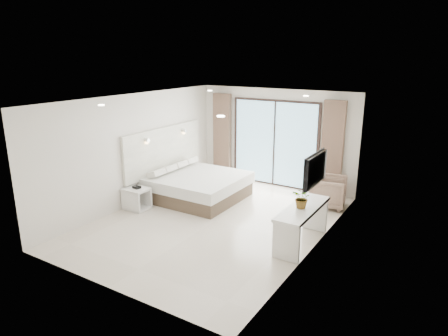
{
  "coord_description": "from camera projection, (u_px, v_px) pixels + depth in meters",
  "views": [
    {
      "loc": [
        4.5,
        -6.88,
        3.58
      ],
      "look_at": [
        -0.0,
        0.4,
        1.14
      ],
      "focal_mm": 32.0,
      "sensor_mm": 36.0,
      "label": 1
    }
  ],
  "objects": [
    {
      "name": "armchair",
      "position": [
        329.0,
        190.0,
        9.66
      ],
      "size": [
        0.89,
        0.93,
        0.83
      ],
      "primitive_type": "imported",
      "rotation": [
        0.0,
        0.0,
        1.77
      ],
      "color": "#91725F",
      "rests_on": "ground"
    },
    {
      "name": "room_shell",
      "position": [
        227.0,
        144.0,
        9.25
      ],
      "size": [
        4.62,
        6.22,
        2.72
      ],
      "color": "silver",
      "rests_on": "ground"
    },
    {
      "name": "console_desk",
      "position": [
        302.0,
        217.0,
        7.66
      ],
      "size": [
        0.53,
        1.7,
        0.77
      ],
      "color": "white",
      "rests_on": "ground"
    },
    {
      "name": "phone",
      "position": [
        137.0,
        187.0,
        9.45
      ],
      "size": [
        0.19,
        0.16,
        0.06
      ],
      "primitive_type": "cube",
      "rotation": [
        0.0,
        0.0,
        -0.11
      ],
      "color": "black",
      "rests_on": "nightstand"
    },
    {
      "name": "plant",
      "position": [
        302.0,
        200.0,
        7.53
      ],
      "size": [
        0.44,
        0.47,
        0.31
      ],
      "primitive_type": "imported",
      "rotation": [
        0.0,
        0.0,
        -0.23
      ],
      "color": "#33662D",
      "rests_on": "console_desk"
    },
    {
      "name": "nightstand",
      "position": [
        137.0,
        199.0,
        9.53
      ],
      "size": [
        0.57,
        0.47,
        0.52
      ],
      "rotation": [
        0.0,
        0.0,
        -0.01
      ],
      "color": "white",
      "rests_on": "ground"
    },
    {
      "name": "bed",
      "position": [
        197.0,
        186.0,
        10.25
      ],
      "size": [
        2.21,
        2.1,
        0.76
      ],
      "color": "brown",
      "rests_on": "ground"
    },
    {
      "name": "ground",
      "position": [
        215.0,
        221.0,
        8.89
      ],
      "size": [
        6.2,
        6.2,
        0.0
      ],
      "primitive_type": "plane",
      "color": "beige",
      "rests_on": "ground"
    }
  ]
}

